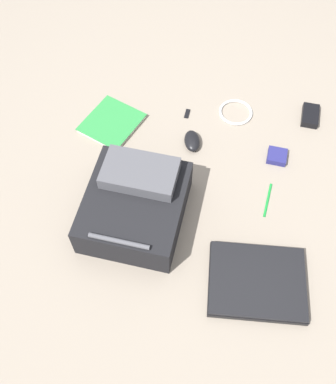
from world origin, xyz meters
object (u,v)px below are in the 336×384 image
at_px(backpack, 135,204).
at_px(book_manual, 112,123).
at_px(computer_mouse, 192,141).
at_px(laptop, 257,281).
at_px(cable_coil, 236,112).
at_px(usb_stick, 187,113).
at_px(power_brick, 310,116).
at_px(pen_black, 268,200).
at_px(earbud_pouch, 277,156).

height_order(backpack, book_manual, backpack).
bearing_deg(computer_mouse, laptop, 104.32).
height_order(book_manual, cable_coil, book_manual).
bearing_deg(usb_stick, power_brick, -169.50).
bearing_deg(power_brick, cable_coil, 7.98).
height_order(computer_mouse, pen_black, computer_mouse).
bearing_deg(laptop, computer_mouse, -58.30).
bearing_deg(earbud_pouch, usb_stick, -20.60).
relative_size(computer_mouse, power_brick, 0.91).
height_order(laptop, earbud_pouch, laptop).
distance_m(backpack, cable_coil, 0.64).
xyz_separation_m(book_manual, computer_mouse, (-0.35, 0.03, 0.01)).
distance_m(backpack, pen_black, 0.50).
height_order(laptop, power_brick, laptop).
relative_size(cable_coil, usb_stick, 2.91).
distance_m(backpack, usb_stick, 0.53).
bearing_deg(power_brick, earbud_pouch, 64.62).
bearing_deg(usb_stick, book_manual, 23.11).
distance_m(pen_black, usb_stick, 0.52).
height_order(laptop, pen_black, laptop).
height_order(backpack, earbud_pouch, backpack).
relative_size(laptop, computer_mouse, 3.38).
bearing_deg(earbud_pouch, pen_black, 86.61).
xyz_separation_m(book_manual, usb_stick, (-0.30, -0.13, -0.00)).
bearing_deg(computer_mouse, earbud_pouch, 163.49).
relative_size(computer_mouse, pen_black, 0.71).
relative_size(power_brick, pen_black, 0.78).
relative_size(laptop, cable_coil, 2.49).
relative_size(book_manual, pen_black, 1.87).
bearing_deg(backpack, cable_coil, -116.40).
xyz_separation_m(cable_coil, earbud_pouch, (-0.19, 0.20, 0.01)).
relative_size(backpack, earbud_pouch, 5.14).
height_order(power_brick, earbud_pouch, power_brick).
xyz_separation_m(backpack, cable_coil, (-0.28, -0.57, -0.07)).
xyz_separation_m(backpack, computer_mouse, (-0.13, -0.37, -0.06)).
bearing_deg(cable_coil, usb_stick, 14.30).
xyz_separation_m(computer_mouse, usb_stick, (0.05, -0.15, -0.02)).
bearing_deg(backpack, earbud_pouch, -142.02).
xyz_separation_m(laptop, earbud_pouch, (-0.01, -0.54, -0.00)).
bearing_deg(pen_black, laptop, 89.70).
bearing_deg(cable_coil, book_manual, 19.66).
bearing_deg(laptop, cable_coil, -76.33).
xyz_separation_m(backpack, earbud_pouch, (-0.48, -0.37, -0.07)).
xyz_separation_m(pen_black, usb_stick, (0.38, -0.35, -0.00)).
bearing_deg(earbud_pouch, book_manual, -1.81).
bearing_deg(pen_black, power_brick, -105.90).
xyz_separation_m(laptop, cable_coil, (0.18, -0.74, -0.01)).
bearing_deg(laptop, earbud_pouch, -91.47).
relative_size(book_manual, cable_coil, 1.95).
xyz_separation_m(earbud_pouch, usb_stick, (0.39, -0.15, -0.01)).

